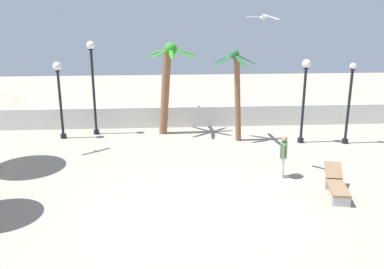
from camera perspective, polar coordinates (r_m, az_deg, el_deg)
ground_plane at (r=12.88m, az=1.05°, el=-10.23°), size 56.00×56.00×0.00m
boundary_wall at (r=21.65m, az=-1.14°, el=2.46°), size 25.20×0.30×1.07m
palm_tree_0 at (r=18.97m, az=6.09°, el=6.79°), size 2.02×2.06×4.18m
palm_tree_1 at (r=20.05m, az=-3.41°, el=7.86°), size 2.60×2.60×4.40m
lamp_post_0 at (r=20.42m, az=-13.42°, el=7.69°), size 0.39×0.39×4.48m
lamp_post_1 at (r=19.25m, az=15.11°, el=5.77°), size 0.38×0.38×3.79m
lamp_post_2 at (r=19.82m, az=20.70°, el=4.29°), size 0.29×0.29×3.65m
lamp_post_3 at (r=20.21m, az=-17.70°, el=5.85°), size 0.39×0.39×3.60m
lounge_chair_1 at (r=14.48m, az=19.16°, el=-6.36°), size 0.92×1.95×0.84m
guest_0 at (r=15.29m, az=12.39°, el=-2.52°), size 0.33×0.54×1.52m
seagull_1 at (r=14.77m, az=9.71°, el=15.55°), size 1.00×0.93×0.18m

